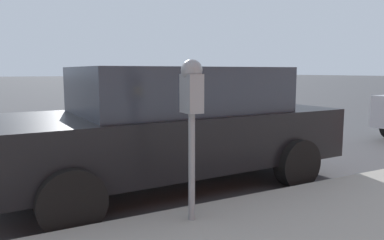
% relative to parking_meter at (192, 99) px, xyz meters
% --- Properties ---
extents(ground_plane, '(220.00, 220.00, 0.00)m').
position_rel_parking_meter_xyz_m(ground_plane, '(2.52, 0.84, -1.27)').
color(ground_plane, '#424244').
extents(parking_meter, '(0.21, 0.19, 1.45)m').
position_rel_parking_meter_xyz_m(parking_meter, '(0.00, 0.00, 0.00)').
color(parking_meter, gray).
rests_on(parking_meter, sidewalk).
extents(car_black, '(2.18, 4.68, 1.56)m').
position_rel_parking_meter_xyz_m(car_black, '(1.51, -0.48, -0.45)').
color(car_black, black).
rests_on(car_black, ground_plane).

